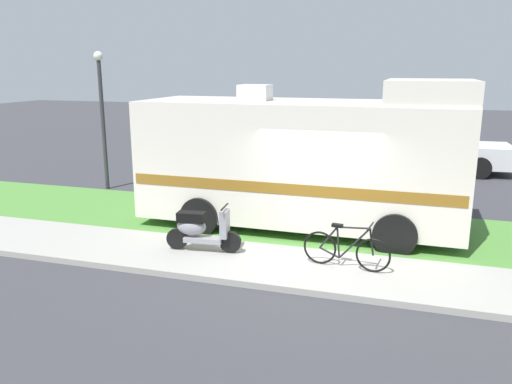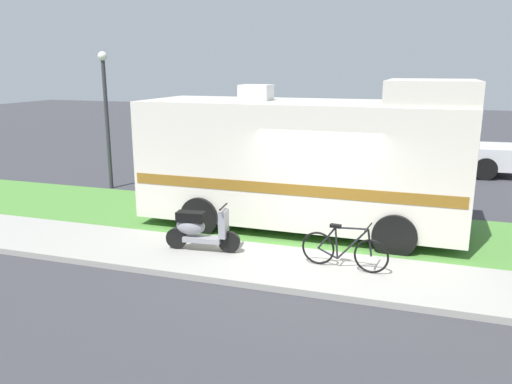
{
  "view_description": "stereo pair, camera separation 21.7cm",
  "coord_description": "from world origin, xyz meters",
  "px_view_note": "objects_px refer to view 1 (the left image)",
  "views": [
    {
      "loc": [
        1.78,
        -10.0,
        3.76
      ],
      "look_at": [
        -1.39,
        0.3,
        1.1
      ],
      "focal_mm": 35.66,
      "sensor_mm": 36.0,
      "label": 1
    },
    {
      "loc": [
        1.99,
        -9.93,
        3.76
      ],
      "look_at": [
        -1.39,
        0.3,
        1.1
      ],
      "focal_mm": 35.66,
      "sensor_mm": 36.0,
      "label": 2
    }
  ],
  "objects_px": {
    "bicycle": "(346,249)",
    "street_lamp_post": "(102,107)",
    "scooter": "(200,229)",
    "pickup_truck_far": "(411,146)",
    "motorhome_rv": "(305,160)",
    "pickup_truck_near": "(297,154)"
  },
  "relations": [
    {
      "from": "bicycle",
      "to": "street_lamp_post",
      "type": "height_order",
      "value": "street_lamp_post"
    },
    {
      "from": "scooter",
      "to": "pickup_truck_far",
      "type": "bearing_deg",
      "value": 69.29
    },
    {
      "from": "bicycle",
      "to": "pickup_truck_far",
      "type": "height_order",
      "value": "pickup_truck_far"
    },
    {
      "from": "motorhome_rv",
      "to": "pickup_truck_near",
      "type": "height_order",
      "value": "motorhome_rv"
    },
    {
      "from": "pickup_truck_far",
      "to": "pickup_truck_near",
      "type": "bearing_deg",
      "value": -138.61
    },
    {
      "from": "scooter",
      "to": "pickup_truck_near",
      "type": "distance_m",
      "value": 7.31
    },
    {
      "from": "pickup_truck_near",
      "to": "street_lamp_post",
      "type": "xyz_separation_m",
      "value": [
        -5.52,
        -2.7,
        1.6
      ]
    },
    {
      "from": "motorhome_rv",
      "to": "street_lamp_post",
      "type": "xyz_separation_m",
      "value": [
        -6.78,
        2.15,
        0.89
      ]
    },
    {
      "from": "scooter",
      "to": "bicycle",
      "type": "distance_m",
      "value": 2.93
    },
    {
      "from": "pickup_truck_near",
      "to": "pickup_truck_far",
      "type": "bearing_deg",
      "value": 41.39
    },
    {
      "from": "motorhome_rv",
      "to": "pickup_truck_far",
      "type": "bearing_deg",
      "value": 73.67
    },
    {
      "from": "motorhome_rv",
      "to": "scooter",
      "type": "relative_size",
      "value": 4.73
    },
    {
      "from": "bicycle",
      "to": "pickup_truck_near",
      "type": "distance_m",
      "value": 7.8
    },
    {
      "from": "motorhome_rv",
      "to": "bicycle",
      "type": "distance_m",
      "value": 3.06
    },
    {
      "from": "pickup_truck_far",
      "to": "street_lamp_post",
      "type": "xyz_separation_m",
      "value": [
        -9.13,
        -5.88,
        1.63
      ]
    },
    {
      "from": "scooter",
      "to": "bicycle",
      "type": "height_order",
      "value": "scooter"
    },
    {
      "from": "pickup_truck_far",
      "to": "bicycle",
      "type": "bearing_deg",
      "value": -95.58
    },
    {
      "from": "pickup_truck_far",
      "to": "scooter",
      "type": "bearing_deg",
      "value": -110.71
    },
    {
      "from": "street_lamp_post",
      "to": "bicycle",
      "type": "bearing_deg",
      "value": -29.83
    },
    {
      "from": "bicycle",
      "to": "pickup_truck_near",
      "type": "relative_size",
      "value": 0.31
    },
    {
      "from": "scooter",
      "to": "street_lamp_post",
      "type": "relative_size",
      "value": 0.37
    },
    {
      "from": "scooter",
      "to": "pickup_truck_near",
      "type": "relative_size",
      "value": 0.3
    }
  ]
}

